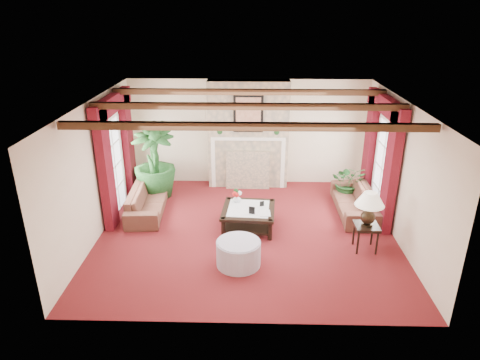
{
  "coord_description": "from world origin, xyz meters",
  "views": [
    {
      "loc": [
        0.06,
        -7.81,
        4.38
      ],
      "look_at": [
        -0.15,
        0.4,
        1.0
      ],
      "focal_mm": 32.0,
      "sensor_mm": 36.0,
      "label": 1
    }
  ],
  "objects_px": {
    "sofa_right": "(355,197)",
    "potted_palm": "(155,177)",
    "coffee_table": "(248,218)",
    "ottoman": "(238,253)",
    "sofa_left": "(147,197)",
    "side_table": "(365,237)"
  },
  "relations": [
    {
      "from": "sofa_right",
      "to": "side_table",
      "type": "bearing_deg",
      "value": -4.83
    },
    {
      "from": "ottoman",
      "to": "sofa_right",
      "type": "bearing_deg",
      "value": 40.47
    },
    {
      "from": "sofa_left",
      "to": "coffee_table",
      "type": "height_order",
      "value": "sofa_left"
    },
    {
      "from": "ottoman",
      "to": "coffee_table",
      "type": "bearing_deg",
      "value": 83.15
    },
    {
      "from": "sofa_right",
      "to": "ottoman",
      "type": "relative_size",
      "value": 2.43
    },
    {
      "from": "potted_palm",
      "to": "coffee_table",
      "type": "height_order",
      "value": "potted_palm"
    },
    {
      "from": "side_table",
      "to": "coffee_table",
      "type": "bearing_deg",
      "value": 160.17
    },
    {
      "from": "potted_palm",
      "to": "side_table",
      "type": "height_order",
      "value": "potted_palm"
    },
    {
      "from": "coffee_table",
      "to": "ottoman",
      "type": "relative_size",
      "value": 1.34
    },
    {
      "from": "sofa_right",
      "to": "side_table",
      "type": "xyz_separation_m",
      "value": [
        -0.15,
        -1.59,
        -0.12
      ]
    },
    {
      "from": "sofa_right",
      "to": "ottoman",
      "type": "xyz_separation_m",
      "value": [
        -2.56,
        -2.18,
        -0.15
      ]
    },
    {
      "from": "sofa_right",
      "to": "ottoman",
      "type": "bearing_deg",
      "value": -49.09
    },
    {
      "from": "coffee_table",
      "to": "side_table",
      "type": "bearing_deg",
      "value": -15.71
    },
    {
      "from": "sofa_left",
      "to": "ottoman",
      "type": "distance_m",
      "value": 2.96
    },
    {
      "from": "sofa_right",
      "to": "potted_palm",
      "type": "bearing_deg",
      "value": -99.0
    },
    {
      "from": "sofa_left",
      "to": "potted_palm",
      "type": "bearing_deg",
      "value": -4.36
    },
    {
      "from": "sofa_right",
      "to": "coffee_table",
      "type": "distance_m",
      "value": 2.52
    },
    {
      "from": "side_table",
      "to": "sofa_left",
      "type": "bearing_deg",
      "value": 161.97
    },
    {
      "from": "potted_palm",
      "to": "coffee_table",
      "type": "xyz_separation_m",
      "value": [
        2.27,
        -1.56,
        -0.29
      ]
    },
    {
      "from": "sofa_right",
      "to": "ottoman",
      "type": "distance_m",
      "value": 3.36
    },
    {
      "from": "potted_palm",
      "to": "ottoman",
      "type": "relative_size",
      "value": 2.29
    },
    {
      "from": "potted_palm",
      "to": "sofa_left",
      "type": "bearing_deg",
      "value": -90.81
    }
  ]
}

